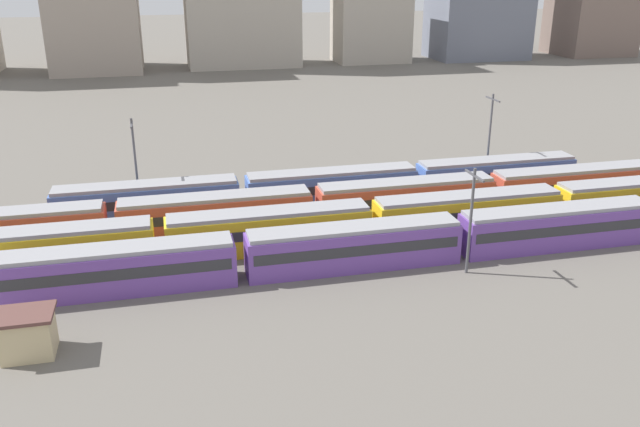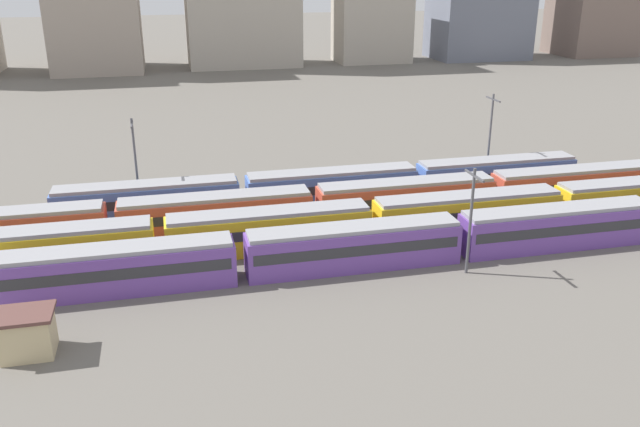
# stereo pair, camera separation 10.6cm
# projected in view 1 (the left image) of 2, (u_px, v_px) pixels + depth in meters

# --- Properties ---
(ground_plane) EXTENTS (600.00, 600.00, 0.00)m
(ground_plane) POSITION_uv_depth(u_px,v_px,m) (128.00, 251.00, 58.55)
(ground_plane) COLOR #666059
(train_track_1) EXTENTS (74.70, 3.06, 3.75)m
(train_track_1) POSITION_uv_depth(u_px,v_px,m) (372.00, 221.00, 60.27)
(train_track_1) COLOR yellow
(train_track_1) RESTS_ON ground_plane
(train_track_2) EXTENTS (93.60, 3.06, 3.75)m
(train_track_2) POSITION_uv_depth(u_px,v_px,m) (406.00, 198.00, 66.14)
(train_track_2) COLOR #BC4C38
(train_track_2) RESTS_ON ground_plane
(train_track_3) EXTENTS (55.80, 3.06, 3.75)m
(train_track_3) POSITION_uv_depth(u_px,v_px,m) (332.00, 187.00, 69.50)
(train_track_3) COLOR #4C70BC
(train_track_3) RESTS_ON ground_plane
(catenary_pole_1) EXTENTS (0.24, 3.20, 10.34)m
(catenary_pole_1) POSITION_uv_depth(u_px,v_px,m) (490.00, 134.00, 75.17)
(catenary_pole_1) COLOR #4C4C51
(catenary_pole_1) RESTS_ON ground_plane
(catenary_pole_2) EXTENTS (0.24, 3.20, 8.98)m
(catenary_pole_2) POSITION_uv_depth(u_px,v_px,m) (471.00, 216.00, 52.74)
(catenary_pole_2) COLOR #4C4C51
(catenary_pole_2) RESTS_ON ground_plane
(catenary_pole_3) EXTENTS (0.24, 3.20, 9.56)m
(catenary_pole_3) POSITION_uv_depth(u_px,v_px,m) (135.00, 159.00, 66.92)
(catenary_pole_3) COLOR #4C4C51
(catenary_pole_3) RESTS_ON ground_plane
(signal_hut) EXTENTS (3.60, 3.00, 3.04)m
(signal_hut) POSITION_uv_depth(u_px,v_px,m) (27.00, 333.00, 42.55)
(signal_hut) COLOR #C6B284
(signal_hut) RESTS_ON ground_plane
(distant_building_3) EXTENTS (18.39, 13.41, 20.16)m
(distant_building_3) POSITION_uv_depth(u_px,v_px,m) (371.00, 22.00, 169.73)
(distant_building_3) COLOR #B2A899
(distant_building_3) RESTS_ON ground_plane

